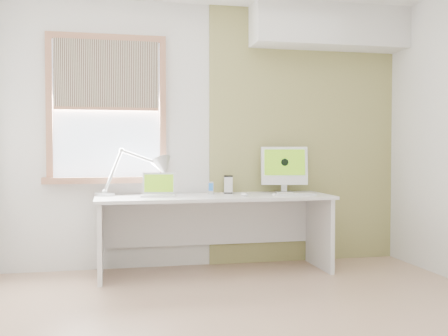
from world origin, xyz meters
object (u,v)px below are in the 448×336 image
object	(u,v)px
desk	(213,215)
imac	(284,167)
laptop	(159,190)
external_drive	(228,184)
desk_lamp	(152,170)

from	to	relation	value
desk	imac	size ratio (longest dim) A/B	4.65
laptop	external_drive	distance (m)	0.73
desk_lamp	imac	distance (m)	1.32
desk	desk_lamp	size ratio (longest dim) A/B	2.78
desk_lamp	laptop	xyz separation A→B (m)	(0.05, -0.12, -0.18)
laptop	desk_lamp	bearing A→B (deg)	111.94
external_drive	desk_lamp	bearing A→B (deg)	-175.65
desk_lamp	imac	bearing A→B (deg)	1.49
laptop	external_drive	size ratio (longest dim) A/B	1.94
desk_lamp	imac	size ratio (longest dim) A/B	1.67
laptop	imac	bearing A→B (deg)	6.74
desk_lamp	external_drive	distance (m)	0.77
imac	desk_lamp	bearing A→B (deg)	-178.51
desk_lamp	desk	bearing A→B (deg)	-11.28
desk_lamp	laptop	distance (m)	0.22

